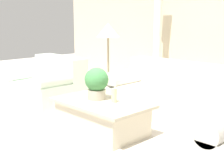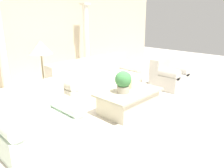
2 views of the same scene
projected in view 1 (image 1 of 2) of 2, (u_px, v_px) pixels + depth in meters
ground_plane at (129, 126)px, 4.52m from camera, size 16.00×16.00×0.00m
sofa_long at (185, 96)px, 4.91m from camera, size 2.48×0.98×0.82m
loveseat at (50, 83)px, 5.80m from camera, size 1.24×0.98×0.82m
coffee_table at (102, 116)px, 4.26m from camera, size 1.33×0.82×0.43m
potted_plant at (97, 82)px, 4.29m from camera, size 0.33×0.33×0.44m
pillar_candle at (114, 95)px, 4.15m from camera, size 0.07×0.07×0.19m
floor_lamp at (108, 33)px, 5.72m from camera, size 0.44×0.44×1.44m
column_left at (157, 35)px, 6.93m from camera, size 0.25×0.25×2.26m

